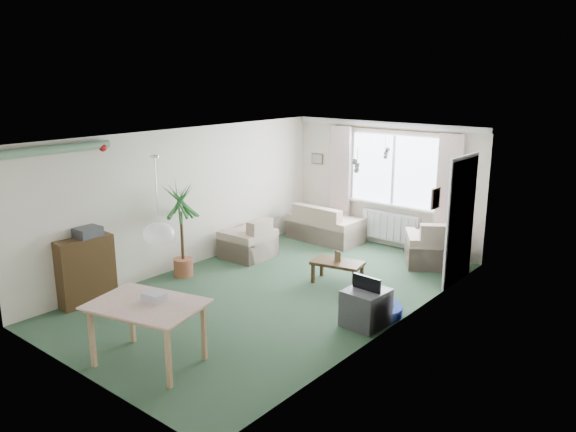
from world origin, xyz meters
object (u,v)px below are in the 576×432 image
Objects in this scene: armchair_corner at (434,242)px; armchair_left at (248,237)px; dining_table at (149,334)px; coffee_table at (337,272)px; bookshelf at (86,271)px; tv_cube at (366,308)px; houseplant at (182,229)px; sofa at (326,222)px; pet_bed at (378,310)px.

armchair_left is at bearing -0.79° from armchair_corner.
dining_table is (1.80, -3.57, -0.01)m from armchair_left.
coffee_table is 3.82m from bookshelf.
tv_cube is at bearing -41.88° from coffee_table.
houseplant reaches higher than tv_cube.
houseplant is (-2.96, -3.16, 0.39)m from armchair_corner.
armchair_left is 0.71× the size of dining_table.
houseplant is at bearing 87.25° from bookshelf.
sofa is at bearing 78.91° from houseplant.
coffee_table is 3.53m from dining_table.
tv_cube is at bearing 4.98° from houseplant.
houseplant is (-0.62, -3.18, 0.43)m from sofa.
pet_bed is at bearing 76.16° from armchair_left.
armchair_left is 0.84× the size of bookshelf.
coffee_table is at bearing 86.38° from dining_table.
sofa is 1.48× the size of bookshelf.
armchair_corner is 1.35× the size of pet_bed.
sofa reaches higher than pet_bed.
bookshelf is 0.62× the size of houseplant.
armchair_corner is at bearing 97.84° from pet_bed.
sofa is 2.18× the size of pet_bed.
houseplant is 2.37× the size of pet_bed.
armchair_left is at bearing 167.54° from pet_bed.
pet_bed is at bearing 139.32° from sofa.
bookshelf reaches higher than sofa.
armchair_left is at bearing 87.48° from bookshelf.
bookshelf reaches higher than dining_table.
dining_table is at bearing -9.97° from bookshelf.
tv_cube is at bearing 135.40° from sofa.
dining_table is at bearing 105.96° from sofa.
armchair_left is 1.48m from houseplant.
coffee_table is at bearing 87.12° from armchair_left.
armchair_left reaches higher than pet_bed.
tv_cube is at bearing 60.30° from dining_table.
sofa reaches higher than tv_cube.
bookshelf is at bearing -96.60° from houseplant.
bookshelf is 4.04m from tv_cube.
tv_cube is at bearing 64.97° from armchair_corner.
sofa is 0.92× the size of houseplant.
armchair_corner reaches higher than dining_table.
armchair_left is 3.24m from pet_bed.
bookshelf is 1.47× the size of pet_bed.
armchair_left is 3.39m from tv_cube.
sofa reaches higher than dining_table.
tv_cube is (1.40, 2.46, -0.11)m from dining_table.
armchair_left is (-0.47, -1.78, 0.00)m from sofa.
dining_table is at bearing -115.20° from pet_bed.
pet_bed is at bearing 99.85° from tv_cube.
sofa is 1.62× the size of armchair_corner.
coffee_table is (2.02, -0.05, -0.19)m from armchair_left.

